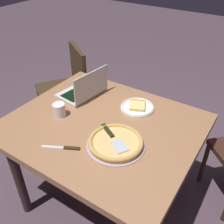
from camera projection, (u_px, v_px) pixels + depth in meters
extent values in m
plane|color=#4A3943|center=(105.00, 195.00, 2.04)|extent=(12.00, 12.00, 0.00)
cube|color=#956745|center=(103.00, 126.00, 1.63)|extent=(1.18, 1.00, 0.04)
cylinder|color=#362224|center=(180.00, 154.00, 1.94)|extent=(0.06, 0.06, 0.68)
cylinder|color=#362224|center=(92.00, 118.00, 2.31)|extent=(0.06, 0.06, 0.68)
cylinder|color=#362224|center=(19.00, 179.00, 1.74)|extent=(0.06, 0.06, 0.68)
cube|color=beige|center=(81.00, 92.00, 1.92)|extent=(0.27, 0.35, 0.02)
cube|color=black|center=(81.00, 91.00, 1.91)|extent=(0.17, 0.30, 0.00)
cube|color=beige|center=(92.00, 85.00, 1.79)|extent=(0.05, 0.33, 0.20)
cube|color=black|center=(91.00, 85.00, 1.80)|extent=(0.04, 0.29, 0.17)
cylinder|color=white|center=(137.00, 108.00, 1.75)|extent=(0.23, 0.23, 0.01)
torus|color=silver|center=(137.00, 107.00, 1.75)|extent=(0.22, 0.22, 0.01)
cube|color=#E1C76E|center=(137.00, 106.00, 1.74)|extent=(0.14, 0.15, 0.02)
cube|color=tan|center=(138.00, 101.00, 1.79)|extent=(0.10, 0.06, 0.03)
cylinder|color=#A997A9|center=(116.00, 145.00, 1.45)|extent=(0.34, 0.34, 0.01)
cylinder|color=#EBAE65|center=(116.00, 143.00, 1.44)|extent=(0.31, 0.31, 0.02)
torus|color=tan|center=(116.00, 141.00, 1.44)|extent=(0.32, 0.32, 0.03)
cube|color=#ABB9BC|center=(120.00, 146.00, 1.40)|extent=(0.12, 0.11, 0.00)
cube|color=black|center=(108.00, 130.00, 1.51)|extent=(0.12, 0.09, 0.01)
cube|color=silver|center=(56.00, 147.00, 1.44)|extent=(0.16, 0.09, 0.00)
cube|color=black|center=(72.00, 148.00, 1.43)|extent=(0.09, 0.06, 0.01)
cylinder|color=silver|center=(59.00, 110.00, 1.67)|extent=(0.08, 0.08, 0.09)
cylinder|color=#4E2B18|center=(59.00, 107.00, 1.65)|extent=(0.07, 0.07, 0.01)
cube|color=#382A17|center=(61.00, 91.00, 2.46)|extent=(0.58, 0.58, 0.04)
cube|color=#382A17|center=(78.00, 68.00, 2.40)|extent=(0.35, 0.25, 0.39)
cylinder|color=#382A17|center=(41.00, 106.00, 2.68)|extent=(0.03, 0.03, 0.45)
cylinder|color=#382A17|center=(49.00, 127.00, 2.39)|extent=(0.03, 0.03, 0.45)
cylinder|color=#382A17|center=(76.00, 99.00, 2.80)|extent=(0.03, 0.03, 0.45)
cylinder|color=#382A17|center=(87.00, 118.00, 2.52)|extent=(0.03, 0.03, 0.45)
cylinder|color=#382018|center=(204.00, 163.00, 2.04)|extent=(0.03, 0.03, 0.41)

